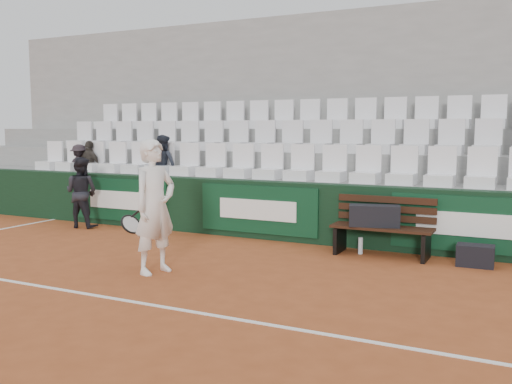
% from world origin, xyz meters
% --- Properties ---
extents(ground, '(80.00, 80.00, 0.00)m').
position_xyz_m(ground, '(0.00, 0.00, 0.00)').
color(ground, '#A04B24').
rests_on(ground, ground).
extents(court_baseline, '(18.00, 0.06, 0.01)m').
position_xyz_m(court_baseline, '(0.00, 0.00, 0.00)').
color(court_baseline, white).
rests_on(court_baseline, ground).
extents(back_barrier, '(18.00, 0.34, 1.00)m').
position_xyz_m(back_barrier, '(0.07, 3.99, 0.50)').
color(back_barrier, black).
rests_on(back_barrier, ground).
extents(grandstand_tier_front, '(18.00, 0.95, 1.00)m').
position_xyz_m(grandstand_tier_front, '(0.00, 4.62, 0.50)').
color(grandstand_tier_front, gray).
rests_on(grandstand_tier_front, ground).
extents(grandstand_tier_mid, '(18.00, 0.95, 1.45)m').
position_xyz_m(grandstand_tier_mid, '(0.00, 5.58, 0.72)').
color(grandstand_tier_mid, gray).
rests_on(grandstand_tier_mid, ground).
extents(grandstand_tier_back, '(18.00, 0.95, 1.90)m').
position_xyz_m(grandstand_tier_back, '(0.00, 6.53, 0.95)').
color(grandstand_tier_back, gray).
rests_on(grandstand_tier_back, ground).
extents(grandstand_rear_wall, '(18.00, 0.30, 4.40)m').
position_xyz_m(grandstand_rear_wall, '(0.00, 7.15, 2.20)').
color(grandstand_rear_wall, '#969593').
rests_on(grandstand_rear_wall, ground).
extents(seat_row_front, '(11.90, 0.44, 0.63)m').
position_xyz_m(seat_row_front, '(0.00, 4.45, 1.31)').
color(seat_row_front, white).
rests_on(seat_row_front, grandstand_tier_front).
extents(seat_row_mid, '(11.90, 0.44, 0.63)m').
position_xyz_m(seat_row_mid, '(0.00, 5.40, 1.77)').
color(seat_row_mid, silver).
rests_on(seat_row_mid, grandstand_tier_mid).
extents(seat_row_back, '(11.90, 0.44, 0.63)m').
position_xyz_m(seat_row_back, '(0.00, 6.35, 2.21)').
color(seat_row_back, silver).
rests_on(seat_row_back, grandstand_tier_back).
extents(bench_left, '(1.50, 0.56, 0.45)m').
position_xyz_m(bench_left, '(2.04, 3.49, 0.23)').
color(bench_left, '#331A0F').
rests_on(bench_left, ground).
extents(sports_bag_left, '(0.80, 0.51, 0.32)m').
position_xyz_m(sports_bag_left, '(1.92, 3.47, 0.61)').
color(sports_bag_left, black).
rests_on(sports_bag_left, bench_left).
extents(sports_bag_ground, '(0.51, 0.32, 0.30)m').
position_xyz_m(sports_bag_ground, '(3.36, 3.44, 0.15)').
color(sports_bag_ground, black).
rests_on(sports_bag_ground, ground).
extents(water_bottle_near, '(0.07, 0.07, 0.26)m').
position_xyz_m(water_bottle_near, '(1.71, 3.50, 0.13)').
color(water_bottle_near, silver).
rests_on(water_bottle_near, ground).
extents(water_bottle_far, '(0.07, 0.07, 0.25)m').
position_xyz_m(water_bottle_far, '(3.53, 3.39, 0.13)').
color(water_bottle_far, '#AFBFC7').
rests_on(water_bottle_far, ground).
extents(tennis_player, '(0.78, 0.73, 1.77)m').
position_xyz_m(tennis_player, '(-0.40, 1.18, 0.88)').
color(tennis_player, white).
rests_on(tennis_player, ground).
extents(ball_kid, '(0.73, 0.61, 1.36)m').
position_xyz_m(ball_kid, '(-3.79, 3.40, 0.68)').
color(ball_kid, black).
rests_on(ball_kid, ground).
extents(spectator_a, '(0.72, 0.50, 1.02)m').
position_xyz_m(spectator_a, '(-4.86, 4.50, 1.51)').
color(spectator_a, '#282025').
rests_on(spectator_a, grandstand_tier_front).
extents(spectator_b, '(0.67, 0.35, 1.10)m').
position_xyz_m(spectator_b, '(-4.57, 4.50, 1.55)').
color(spectator_b, '#332E29').
rests_on(spectator_b, grandstand_tier_front).
extents(spectator_c, '(0.70, 0.61, 1.23)m').
position_xyz_m(spectator_c, '(-2.65, 4.50, 1.62)').
color(spectator_c, '#1F232E').
rests_on(spectator_c, grandstand_tier_front).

